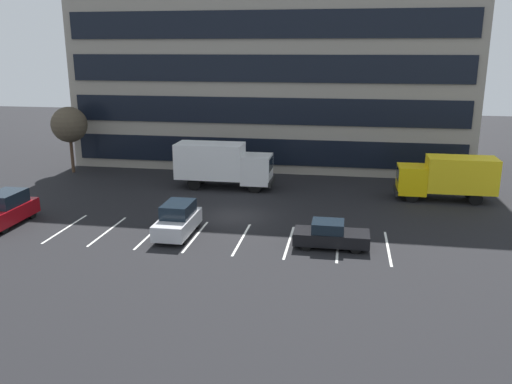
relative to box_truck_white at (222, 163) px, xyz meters
name	(u,v)px	position (x,y,z in m)	size (l,w,h in m)	color
ground_plane	(233,216)	(2.43, -7.14, -2.02)	(120.00, 120.00, 0.00)	black
office_building	(272,49)	(2.43, 10.81, 8.78)	(36.15, 10.61, 21.60)	gray
lot_markings	(219,238)	(2.43, -11.36, -2.01)	(19.74, 5.40, 0.01)	silver
box_truck_white	(222,163)	(0.00, 0.00, 0.00)	(7.73, 2.56, 3.58)	white
box_truck_yellow_all	(448,176)	(17.11, -0.76, -0.18)	(7.04, 2.33, 3.26)	yellow
sedan_black	(331,235)	(9.01, -11.76, -1.30)	(4.22, 1.77, 1.51)	black
suv_maroon	(5,209)	(-11.42, -11.28, -1.00)	(1.97, 4.64, 2.10)	maroon
suv_silver	(178,220)	(-0.07, -11.26, -1.07)	(1.84, 4.34, 1.96)	silver
bare_tree	(69,125)	(-14.57, 3.08, 2.28)	(3.14, 3.14, 5.90)	#473323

